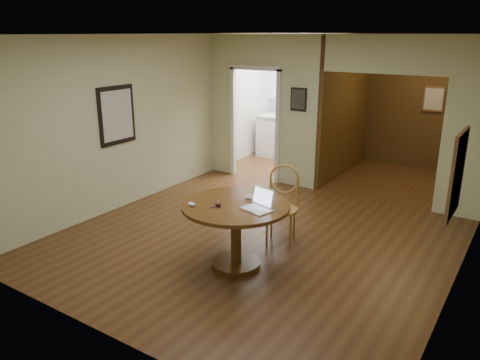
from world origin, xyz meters
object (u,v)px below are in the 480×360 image
Objects in this scene: dining_table at (236,220)px; open_laptop at (260,203)px; chair at (282,200)px; closed_laptop at (257,200)px.

dining_table is 0.41m from open_laptop.
open_laptop is (0.31, 0.03, 0.27)m from dining_table.
chair is 2.98× the size of closed_laptop.
dining_table is 0.95m from chair.
chair is 0.98m from open_laptop.
dining_table is at bearing -130.83° from closed_laptop.
chair reaches higher than open_laptop.
chair reaches higher than closed_laptop.
chair is at bearing 117.28° from open_laptop.
closed_laptop is (-0.15, 0.20, -0.05)m from open_laptop.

